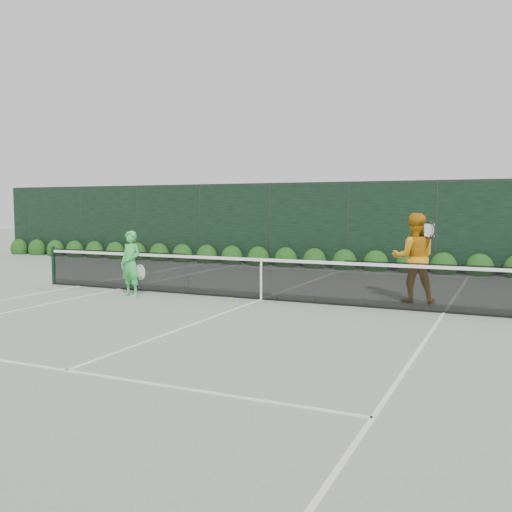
% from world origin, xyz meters
% --- Properties ---
extents(ground, '(80.00, 80.00, 0.00)m').
position_xyz_m(ground, '(0.00, 0.00, 0.00)').
color(ground, gray).
rests_on(ground, ground).
extents(tennis_net, '(12.90, 0.10, 1.07)m').
position_xyz_m(tennis_net, '(-0.02, 0.00, 0.53)').
color(tennis_net, black).
rests_on(tennis_net, ground).
extents(player_woman, '(0.67, 0.47, 1.60)m').
position_xyz_m(player_woman, '(-3.09, -0.86, 0.80)').
color(player_woman, green).
rests_on(player_woman, ground).
extents(player_man, '(1.16, 1.00, 2.04)m').
position_xyz_m(player_man, '(3.31, 1.14, 1.02)').
color(player_man, orange).
rests_on(player_man, ground).
extents(court_lines, '(11.03, 23.83, 0.01)m').
position_xyz_m(court_lines, '(0.00, 0.00, 0.01)').
color(court_lines, white).
rests_on(court_lines, ground).
extents(windscreen_fence, '(32.00, 21.07, 3.06)m').
position_xyz_m(windscreen_fence, '(0.00, -2.71, 1.51)').
color(windscreen_fence, black).
rests_on(windscreen_fence, ground).
extents(hedge_row, '(31.66, 0.65, 0.94)m').
position_xyz_m(hedge_row, '(-0.00, 7.15, 0.23)').
color(hedge_row, '#163B10').
rests_on(hedge_row, ground).
extents(tennis_balls, '(5.02, 1.56, 0.07)m').
position_xyz_m(tennis_balls, '(0.29, 0.39, 0.03)').
color(tennis_balls, '#B4E232').
rests_on(tennis_balls, ground).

